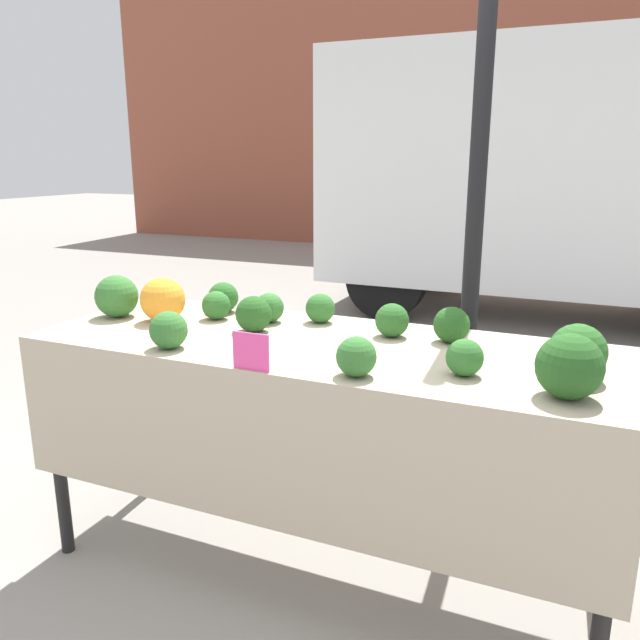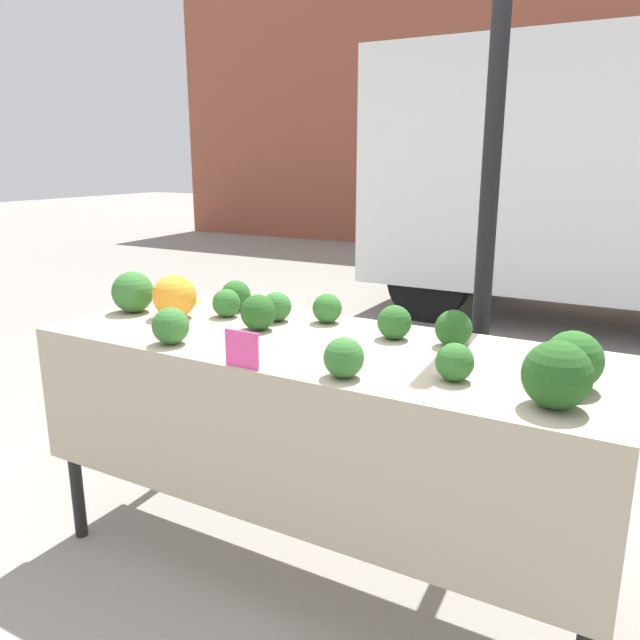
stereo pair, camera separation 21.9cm
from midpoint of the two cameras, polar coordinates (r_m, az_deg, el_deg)
The scene contains 21 objects.
ground_plane at distance 2.62m, azimuth 2.57°, elevation -21.54°, with size 40.00×40.00×0.00m, color gray.
building_facade at distance 10.96m, azimuth 25.62°, elevation 18.08°, with size 16.00×0.60×4.93m.
tent_pole at distance 2.53m, azimuth 17.46°, elevation 7.88°, with size 0.07×0.07×2.56m.
parked_truck at distance 6.51m, azimuth 24.74°, elevation 11.67°, with size 4.34×1.85×2.56m.
market_table at distance 2.19m, azimuth 2.00°, elevation -5.57°, with size 2.08×0.75×0.91m.
orange_cauliflower at distance 2.57m, azimuth -10.81°, elevation 2.12°, with size 0.18×0.18×0.18m.
romanesco_head at distance 2.83m, azimuth -10.30°, elevation 2.74°, with size 0.16×0.16×0.12m.
broccoli_head_0 at distance 2.45m, azimuth 3.22°, elevation 1.04°, with size 0.12×0.12×0.12m.
broccoli_head_1 at distance 1.93m, azimuth 25.20°, elevation -3.39°, with size 0.17×0.17×0.17m.
broccoli_head_2 at distance 1.85m, azimuth 5.59°, elevation -3.49°, with size 0.12×0.12×0.12m.
broccoli_head_3 at distance 2.35m, azimuth -3.03°, elevation 0.66°, with size 0.14×0.14×0.14m.
broccoli_head_4 at distance 2.56m, azimuth -6.15°, elevation 1.52°, with size 0.12×0.12×0.12m.
broccoli_head_5 at distance 2.48m, azimuth -1.46°, elevation 1.20°, with size 0.12×0.12×0.12m.
broccoli_head_6 at distance 1.88m, azimuth 15.51°, elevation -3.78°, with size 0.11×0.11×0.11m.
broccoli_head_7 at distance 2.20m, azimuth -10.77°, elevation -0.57°, with size 0.13×0.13×0.13m.
broccoli_head_8 at distance 2.70m, azimuth -14.62°, elevation 2.45°, with size 0.17×0.17×0.17m.
broccoli_head_9 at distance 2.67m, azimuth -5.39°, elevation 2.24°, with size 0.13×0.13×0.13m.
broccoli_head_10 at distance 1.76m, azimuth 24.23°, elevation -4.66°, with size 0.18×0.18×0.18m.
broccoli_head_11 at distance 2.21m, azimuth 14.91°, elevation -0.78°, with size 0.13×0.13×0.13m.
broccoli_head_12 at distance 2.26m, azimuth 9.58°, elevation -0.24°, with size 0.12×0.12×0.12m.
price_sign at distance 1.92m, azimuth -3.95°, elevation -2.75°, with size 0.12×0.01×0.12m.
Camera 2 is at (1.04, -1.85, 1.55)m, focal length 35.00 mm.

